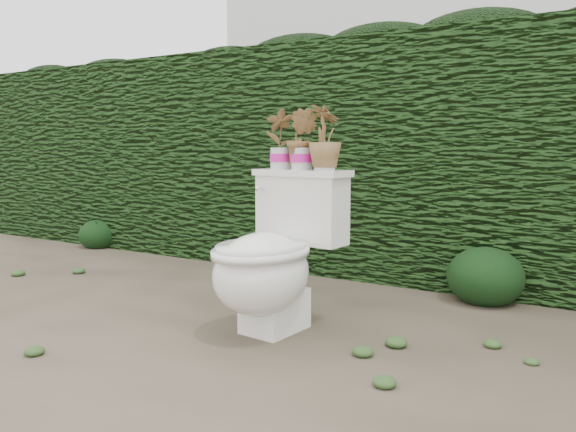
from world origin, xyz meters
The scene contains 10 objects.
ground centered at (0.00, 0.00, 0.00)m, with size 60.00×60.00×0.00m, color brown.
hedge centered at (0.00, 1.60, 0.80)m, with size 8.00×1.00×1.60m, color #264D19.
house_wall centered at (0.60, 6.00, 2.00)m, with size 8.00×3.50×4.00m, color silver.
toilet centered at (0.10, -0.04, 0.36)m, with size 0.52×0.72×0.78m.
potted_plant_left centered at (-0.01, 0.22, 0.92)m, with size 0.15×0.10×0.29m, color #257725.
potted_plant_center centered at (0.12, 0.20, 0.92)m, with size 0.16×0.13×0.29m, color #257725.
potted_plant_right centered at (0.26, 0.19, 0.93)m, with size 0.17×0.17×0.30m, color #257725.
liriope_clump_0 centered at (-2.48, 1.10, 0.14)m, with size 0.34×0.34×0.27m, color #153312.
liriope_clump_1 centered at (-0.74, 1.02, 0.13)m, with size 0.34×0.34×0.27m, color #153312.
liriope_clump_2 centered at (0.86, 1.04, 0.17)m, with size 0.43×0.43×0.35m, color #153312.
Camera 1 is at (1.53, -2.25, 0.89)m, focal length 35.00 mm.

